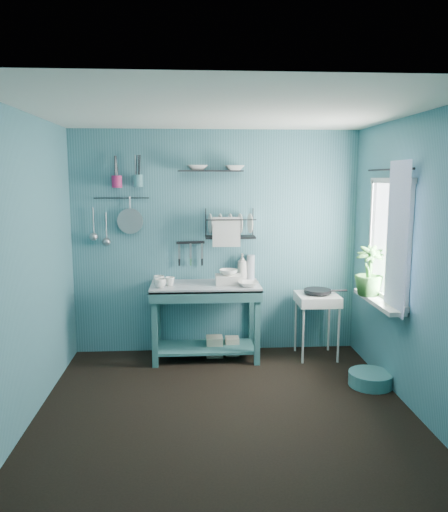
{
  "coord_description": "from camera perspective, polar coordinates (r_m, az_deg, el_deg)",
  "views": [
    {
      "loc": [
        -0.27,
        -4.07,
        1.98
      ],
      "look_at": [
        0.05,
        0.85,
        1.2
      ],
      "focal_mm": 35.0,
      "sensor_mm": 36.0,
      "label": 1
    }
  ],
  "objects": [
    {
      "name": "utensil_cup_teal",
      "position": [
        5.52,
        -9.82,
        8.47
      ],
      "size": [
        0.11,
        0.11,
        0.13
      ],
      "primitive_type": "cylinder",
      "color": "teal",
      "rests_on": "wall_back"
    },
    {
      "name": "curtain_rod",
      "position": [
        4.87,
        18.34,
        9.36
      ],
      "size": [
        0.02,
        1.05,
        0.02
      ],
      "primitive_type": "cylinder",
      "rotation": [
        1.57,
        0.0,
        0.0
      ],
      "color": "black",
      "rests_on": "wall_right"
    },
    {
      "name": "wall_back",
      "position": [
        5.63,
        -0.94,
        1.52
      ],
      "size": [
        3.2,
        0.0,
        3.2
      ],
      "primitive_type": "plane",
      "rotation": [
        1.57,
        0.0,
        0.0
      ],
      "color": "#3B6F7A",
      "rests_on": "ground"
    },
    {
      "name": "potted_plant",
      "position": [
        5.08,
        16.24,
        -1.65
      ],
      "size": [
        0.34,
        0.34,
        0.49
      ],
      "primitive_type": "imported",
      "rotation": [
        0.0,
        0.0,
        -0.31
      ],
      "color": "#2F6A2A",
      "rests_on": "windowsill"
    },
    {
      "name": "tub_bowl",
      "position": [
        5.39,
        0.51,
        -1.87
      ],
      "size": [
        0.2,
        0.19,
        0.06
      ],
      "primitive_type": "imported",
      "color": "white",
      "rests_on": "wash_tub"
    },
    {
      "name": "wall_front",
      "position": [
        2.69,
        2.2,
        -6.74
      ],
      "size": [
        3.2,
        0.0,
        3.2
      ],
      "primitive_type": "plane",
      "rotation": [
        -1.57,
        0.0,
        0.0
      ],
      "color": "#3B6F7A",
      "rests_on": "ground"
    },
    {
      "name": "frying_pan",
      "position": [
        5.57,
        10.64,
        -3.94
      ],
      "size": [
        0.3,
        0.3,
        0.03
      ],
      "primitive_type": "cylinder",
      "color": "black",
      "rests_on": "hotplate_stand"
    },
    {
      "name": "storage_tin_small",
      "position": [
        5.71,
        0.94,
        -10.23
      ],
      "size": [
        0.15,
        0.15,
        0.2
      ],
      "primitive_type": "cube",
      "color": "tan",
      "rests_on": "floor"
    },
    {
      "name": "ceiling",
      "position": [
        4.12,
        0.08,
        16.25
      ],
      "size": [
        3.2,
        3.2,
        0.0
      ],
      "primitive_type": "plane",
      "rotation": [
        3.14,
        0.0,
        0.0
      ],
      "color": "silver",
      "rests_on": "ground"
    },
    {
      "name": "curtain",
      "position": [
        4.62,
        19.13,
        1.9
      ],
      "size": [
        0.0,
        1.35,
        1.35
      ],
      "primitive_type": "plane",
      "rotation": [
        1.57,
        0.0,
        1.57
      ],
      "color": "white",
      "rests_on": "wall_right"
    },
    {
      "name": "windowsill",
      "position": [
        5.0,
        17.22,
        -4.97
      ],
      "size": [
        0.16,
        0.95,
        0.04
      ],
      "primitive_type": "cube",
      "color": "silver",
      "rests_on": "wall_right"
    },
    {
      "name": "storage_tin_large",
      "position": [
        5.67,
        -1.09,
        -10.28
      ],
      "size": [
        0.18,
        0.18,
        0.22
      ],
      "primitive_type": "cube",
      "color": "tan",
      "rests_on": "floor"
    },
    {
      "name": "dish_rack",
      "position": [
        5.48,
        0.71,
        3.74
      ],
      "size": [
        0.57,
        0.28,
        0.32
      ],
      "primitive_type": "cube",
      "rotation": [
        0.0,
        0.0,
        -0.08
      ],
      "color": "black",
      "rests_on": "wall_back"
    },
    {
      "name": "utensil_cup_magenta",
      "position": [
        5.55,
        -12.15,
        8.31
      ],
      "size": [
        0.11,
        0.11,
        0.13
      ],
      "primitive_type": "cylinder",
      "color": "#B32159",
      "rests_on": "wall_back"
    },
    {
      "name": "window_glass",
      "position": [
        4.92,
        18.46,
        1.76
      ],
      "size": [
        0.0,
        1.1,
        1.1
      ],
      "primitive_type": "plane",
      "rotation": [
        1.57,
        0.0,
        1.57
      ],
      "color": "white",
      "rests_on": "wall_right"
    },
    {
      "name": "soap_bottle",
      "position": [
        5.61,
        2.08,
        -1.24
      ],
      "size": [
        0.11,
        0.12,
        0.3
      ],
      "primitive_type": "imported",
      "color": "beige",
      "rests_on": "work_counter"
    },
    {
      "name": "upper_shelf",
      "position": [
        5.48,
        -1.56,
        9.69
      ],
      "size": [
        0.72,
        0.27,
        0.01
      ],
      "primitive_type": "cube",
      "rotation": [
        0.0,
        0.0,
        0.13
      ],
      "color": "black",
      "rests_on": "wall_back"
    },
    {
      "name": "counter_bowl",
      "position": [
        5.3,
        2.78,
        -3.21
      ],
      "size": [
        0.22,
        0.22,
        0.05
      ],
      "primitive_type": "imported",
      "color": "white",
      "rests_on": "work_counter"
    },
    {
      "name": "wash_tub",
      "position": [
        5.4,
        0.51,
        -2.71
      ],
      "size": [
        0.28,
        0.22,
        0.1
      ],
      "primitive_type": "cube",
      "color": "beige",
      "rests_on": "work_counter"
    },
    {
      "name": "wall_right",
      "position": [
        4.54,
        20.66,
        -0.84
      ],
      "size": [
        0.0,
        3.0,
        3.0
      ],
      "primitive_type": "plane",
      "rotation": [
        1.57,
        0.0,
        -1.57
      ],
      "color": "#3B6F7A",
      "rests_on": "ground"
    },
    {
      "name": "hook_rail",
      "position": [
        5.6,
        -11.63,
        6.51
      ],
      "size": [
        0.6,
        0.01,
        0.01
      ],
      "primitive_type": "cylinder",
      "rotation": [
        0.0,
        1.57,
        0.0
      ],
      "color": "black",
      "rests_on": "wall_back"
    },
    {
      "name": "knife_strip",
      "position": [
        5.59,
        -3.85,
        1.55
      ],
      "size": [
        0.32,
        0.07,
        0.03
      ],
      "primitive_type": "cube",
      "rotation": [
        0.0,
        0.0,
        0.16
      ],
      "color": "black",
      "rests_on": "wall_back"
    },
    {
      "name": "ladle_inner",
      "position": [
        5.64,
        -13.32,
        3.33
      ],
      "size": [
        0.01,
        0.01,
        0.3
      ],
      "primitive_type": "cylinder",
      "color": "#979A9E",
      "rests_on": "wall_back"
    },
    {
      "name": "mug_mid",
      "position": [
        5.36,
        -6.2,
        -2.91
      ],
      "size": [
        0.14,
        0.14,
        0.09
      ],
      "primitive_type": "imported",
      "rotation": [
        0.0,
        0.0,
        0.52
      ],
      "color": "white",
      "rests_on": "work_counter"
    },
    {
      "name": "wall_left",
      "position": [
        4.35,
        -21.49,
        -1.31
      ],
      "size": [
        0.0,
        3.0,
        3.0
      ],
      "primitive_type": "plane",
      "rotation": [
        1.57,
        0.0,
        1.57
      ],
      "color": "#3B6F7A",
      "rests_on": "ground"
    },
    {
      "name": "work_counter",
      "position": [
        5.52,
        -2.12,
        -7.45
      ],
      "size": [
        1.21,
        0.65,
        0.83
      ],
      "primitive_type": "cube",
      "rotation": [
        0.0,
        0.0,
        -0.05
      ],
      "color": "#2F6363",
      "rests_on": "floor"
    },
    {
      "name": "mug_left",
      "position": [
        5.26,
        -7.34,
        -3.12
      ],
      "size": [
        0.12,
        0.12,
        0.1
      ],
      "primitive_type": "imported",
      "color": "white",
      "rests_on": "work_counter"
    },
    {
      "name": "shelf_bowl_left",
      "position": [
        5.47,
        -3.07,
        10.22
      ],
      "size": [
        0.23,
        0.23,
        0.06
      ],
      "primitive_type": "imported",
      "rotation": [
        0.0,
        0.0,
        0.03
      ],
      "color": "white",
      "rests_on": "upper_shelf"
    },
    {
      "name": "hotplate_stand",
      "position": [
        5.67,
        10.53,
        -7.83
      ],
      "size": [
        0.49,
        0.49,
        0.71
      ],
      "primitive_type": "cube",
      "rotation": [
        0.0,
        0.0,
        0.1
      ],
      "color": "silver",
      "rests_on": "floor"
    },
    {
      "name": "colander",
      "position": [
        5.58,
        -10.67,
        3.94
      ],
      "size": [
        0.28,
        0.03,
        0.28
      ],
      "primitive_type": "cylinder",
      "rotation": [
        1.54,
        0.0,
        0.0
      ],
      "color": "#979A9E",
      "rests_on": "wall_back"
    },
    {
      "name": "water_bottle",
      "position": [
        5.65,
        3.07,
        -1.29
      ],
      "size": [
        0.09,
        0.09,
        0.28
      ],
      "primitive_type": "cylinder",
      "color": "#B0B9C4",
      "rests_on": "work_counter"
    },
    {
      "name": "floor_basin",
      "position": [
        5.13,
        16.4,
        -13.33
      ],
      "size": [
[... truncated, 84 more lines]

